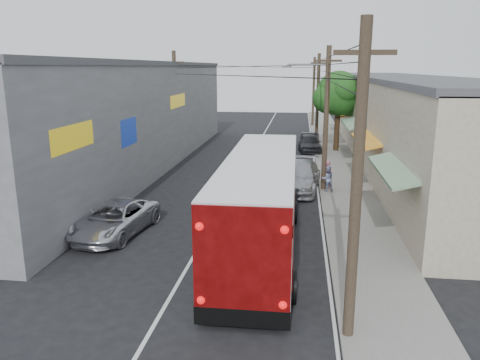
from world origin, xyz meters
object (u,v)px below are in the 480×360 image
object	(u,v)px
jeepney	(115,219)
parked_car_far	(309,141)
parked_car_mid	(310,143)
pedestrian_far	(328,179)
pedestrian_near	(327,174)
parked_suv	(299,176)
coach_bus	(261,201)

from	to	relation	value
jeepney	parked_car_far	distance (m)	23.87
parked_car_mid	pedestrian_far	bearing A→B (deg)	-91.13
parked_car_mid	parked_car_far	bearing A→B (deg)	85.38
parked_car_mid	pedestrian_far	distance (m)	13.16
parked_car_mid	pedestrian_near	size ratio (longest dim) A/B	2.65
parked_suv	parked_car_mid	world-z (taller)	parked_suv
coach_bus	pedestrian_near	distance (m)	9.63
parked_car_far	pedestrian_near	size ratio (longest dim) A/B	2.53
jeepney	pedestrian_near	xyz separation A→B (m)	(9.19, 8.55, 0.26)
jeepney	parked_car_far	xyz separation A→B (m)	(8.39, 22.35, 0.00)
pedestrian_far	coach_bus	bearing A→B (deg)	59.14
coach_bus	pedestrian_far	xyz separation A→B (m)	(3.02, 8.43, -1.03)
coach_bus	pedestrian_near	xyz separation A→B (m)	(3.02, 9.10, -0.92)
jeepney	parked_suv	bearing A→B (deg)	55.20
jeepney	parked_car_far	bearing A→B (deg)	76.90
jeepney	pedestrian_far	xyz separation A→B (m)	(9.19, 7.88, 0.15)
jeepney	parked_suv	size ratio (longest dim) A/B	0.88
pedestrian_far	parked_car_mid	bearing A→B (deg)	-97.65
coach_bus	pedestrian_far	bearing A→B (deg)	69.81
parked_car_far	pedestrian_far	xyz separation A→B (m)	(0.80, -14.46, 0.15)
parked_suv	pedestrian_near	size ratio (longest dim) A/B	3.40
coach_bus	jeepney	world-z (taller)	coach_bus
parked_car_far	pedestrian_far	bearing A→B (deg)	-80.89
parked_suv	jeepney	bearing A→B (deg)	-126.46
coach_bus	parked_suv	world-z (taller)	coach_bus
parked_car_far	parked_car_mid	bearing A→B (deg)	-84.06
parked_suv	parked_car_mid	bearing A→B (deg)	92.21
pedestrian_far	pedestrian_near	bearing A→B (deg)	-101.14
coach_bus	parked_suv	size ratio (longest dim) A/B	2.26
jeepney	pedestrian_near	bearing A→B (deg)	50.41
parked_car_far	jeepney	bearing A→B (deg)	-104.64
parked_car_mid	parked_car_far	xyz separation A→B (m)	(0.00, 1.33, -0.06)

